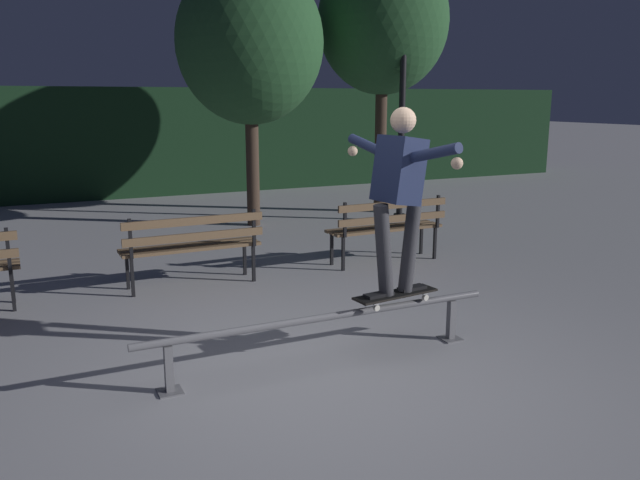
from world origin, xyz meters
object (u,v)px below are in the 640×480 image
Objects in this scene: skateboarder at (399,186)px; tree_far_right at (383,22)px; skateboard at (396,295)px; park_bench_left_center at (192,242)px; lamp_post_right at (403,78)px; park_bench_right_center at (388,223)px; tree_behind_benches at (250,43)px; grind_rail at (324,324)px.

skateboarder is 0.32× the size of tree_far_right.
skateboarder reaches higher than skateboard.
tree_far_right is at bearing 37.87° from park_bench_left_center.
skateboarder is 7.33m from tree_far_right.
skateboard is 0.20× the size of lamp_post_right.
skateboard is at bearing -119.21° from tree_far_right.
skateboard is 6.44m from lamp_post_right.
tree_behind_benches is at bearing 102.55° from park_bench_right_center.
park_bench_left_center is (-0.42, 2.62, 0.20)m from grind_rail.
grind_rail is 1.99× the size of skateboarder.
lamp_post_right is at bearing 57.64° from skateboarder.
grind_rail is at bearing -127.42° from lamp_post_right.
skateboarder is 6.21m from lamp_post_right.
lamp_post_right is at bearing -98.95° from tree_far_right.
skateboard is 7.65m from tree_far_right.
skateboarder is 6.13m from tree_behind_benches.
lamp_post_right is (1.78, 2.55, 1.94)m from park_bench_right_center.
skateboarder is at bearing -119.76° from park_bench_right_center.
skateboard is at bearing -172.84° from skateboarder.
tree_behind_benches is at bearing 60.09° from park_bench_left_center.
park_bench_left_center is 1.00× the size of park_bench_right_center.
skateboarder is at bearing 0.03° from grind_rail.
skateboard is at bearing -119.80° from park_bench_right_center.
park_bench_right_center is (1.50, 2.62, -0.90)m from skateboarder.
tree_far_right is at bearing 60.79° from skateboard.
tree_behind_benches is at bearing -174.22° from tree_far_right.
lamp_post_right is (-0.15, -0.97, -1.02)m from tree_far_right.
grind_rail is at bearing -129.73° from park_bench_right_center.
tree_far_right reaches higher than park_bench_right_center.
skateboard is 3.02m from park_bench_right_center.
tree_behind_benches is (-0.72, 3.25, 2.49)m from park_bench_right_center.
park_bench_left_center is at bearing 180.00° from park_bench_right_center.
grind_rail is 0.71× the size of tree_behind_benches.
park_bench_right_center is 5.00m from tree_far_right.
tree_behind_benches is (0.78, 5.87, 2.52)m from skateboard.
skateboard is 0.51× the size of skateboarder.
skateboard is 0.94m from skateboarder.
tree_far_right is 1.24× the size of lamp_post_right.
park_bench_right_center is 4.16m from tree_behind_benches.
skateboarder is at bearing 7.16° from skateboard.
tree_behind_benches is 1.12× the size of lamp_post_right.
park_bench_left_center is at bearing 112.72° from skateboard.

